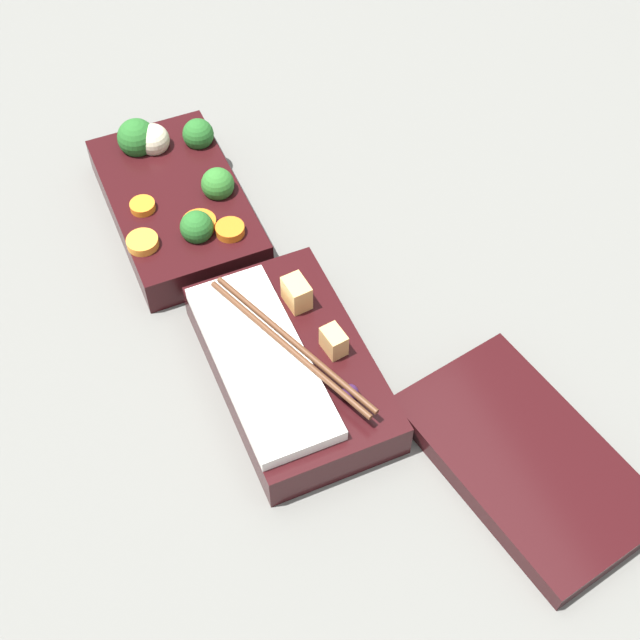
# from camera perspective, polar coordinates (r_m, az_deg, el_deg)

# --- Properties ---
(ground_plane) EXTENTS (3.00, 3.00, 0.00)m
(ground_plane) POSITION_cam_1_polar(r_m,az_deg,el_deg) (0.84, -5.74, 1.60)
(ground_plane) COLOR slate
(bento_tray_vegetable) EXTENTS (0.21, 0.13, 0.07)m
(bento_tray_vegetable) POSITION_cam_1_polar(r_m,az_deg,el_deg) (0.90, -9.19, 7.71)
(bento_tray_vegetable) COLOR black
(bento_tray_vegetable) RESTS_ON ground_plane
(bento_tray_rice) EXTENTS (0.21, 0.12, 0.06)m
(bento_tray_rice) POSITION_cam_1_polar(r_m,az_deg,el_deg) (0.76, -2.05, -2.91)
(bento_tray_rice) COLOR black
(bento_tray_rice) RESTS_ON ground_plane
(bento_lid) EXTENTS (0.23, 0.16, 0.02)m
(bento_lid) POSITION_cam_1_polar(r_m,az_deg,el_deg) (0.75, 13.03, -8.69)
(bento_lid) COLOR black
(bento_lid) RESTS_ON ground_plane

